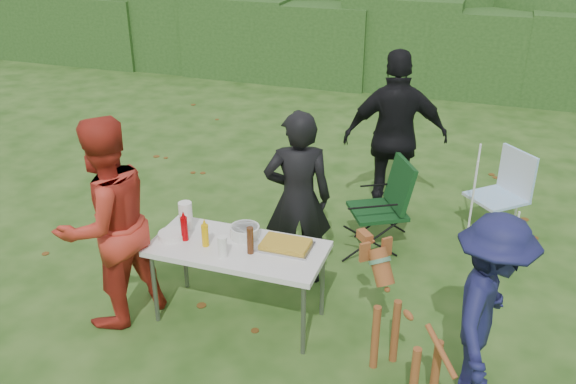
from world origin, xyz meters
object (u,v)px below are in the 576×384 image
(person_red_jacket, at_px, (107,224))
(person_cook, at_px, (298,199))
(beer_bottle, at_px, (250,240))
(camping_chair, at_px, (378,206))
(ketchup_bottle, at_px, (184,229))
(person_black_puffy, at_px, (395,138))
(dog, at_px, (406,332))
(paper_towel_roll, at_px, (186,216))
(mustard_bottle, at_px, (205,235))
(lawn_chair, at_px, (497,194))
(child, at_px, (488,311))
(folding_table, at_px, (238,252))

(person_red_jacket, bearing_deg, person_cook, 152.40)
(person_red_jacket, height_order, beer_bottle, person_red_jacket)
(person_cook, height_order, camping_chair, person_cook)
(ketchup_bottle, bearing_deg, person_cook, 46.92)
(person_black_puffy, bearing_deg, ketchup_bottle, 43.04)
(person_cook, relative_size, person_red_jacket, 0.93)
(dog, height_order, ketchup_bottle, dog)
(person_red_jacket, relative_size, paper_towel_roll, 7.22)
(person_red_jacket, xyz_separation_m, mustard_bottle, (0.79, 0.25, -0.10))
(camping_chair, bearing_deg, lawn_chair, -178.18)
(child, xyz_separation_m, paper_towel_roll, (-2.61, 0.42, 0.12))
(mustard_bottle, bearing_deg, paper_towel_roll, 143.68)
(camping_chair, bearing_deg, paper_towel_roll, 15.91)
(dog, bearing_deg, person_red_jacket, 45.99)
(lawn_chair, relative_size, mustard_bottle, 4.87)
(folding_table, bearing_deg, mustard_bottle, -163.61)
(mustard_bottle, bearing_deg, person_red_jacket, -162.66)
(person_black_puffy, relative_size, ketchup_bottle, 9.03)
(dog, height_order, beer_bottle, dog)
(person_red_jacket, bearing_deg, lawn_chair, 153.56)
(person_cook, xyz_separation_m, person_black_puffy, (0.63, 1.61, 0.12))
(ketchup_bottle, bearing_deg, child, -5.26)
(child, bearing_deg, ketchup_bottle, 91.00)
(ketchup_bottle, bearing_deg, paper_towel_roll, 113.54)
(dog, bearing_deg, camping_chair, -25.65)
(camping_chair, height_order, paper_towel_roll, paper_towel_roll)
(camping_chair, xyz_separation_m, mustard_bottle, (-1.16, -1.69, 0.34))
(person_cook, relative_size, lawn_chair, 1.79)
(folding_table, xyz_separation_m, child, (2.06, -0.28, 0.07))
(ketchup_bottle, xyz_separation_m, paper_towel_roll, (-0.08, 0.18, 0.02))
(lawn_chair, height_order, mustard_bottle, lawn_chair)
(person_black_puffy, height_order, camping_chair, person_black_puffy)
(ketchup_bottle, bearing_deg, lawn_chair, 43.06)
(lawn_chair, height_order, ketchup_bottle, lawn_chair)
(lawn_chair, bearing_deg, beer_bottle, 8.14)
(person_red_jacket, xyz_separation_m, ketchup_bottle, (0.58, 0.28, -0.09))
(person_cook, bearing_deg, person_black_puffy, -132.12)
(person_black_puffy, bearing_deg, paper_towel_roll, 39.63)
(person_red_jacket, height_order, camping_chair, person_red_jacket)
(ketchup_bottle, bearing_deg, folding_table, 5.38)
(folding_table, distance_m, ketchup_bottle, 0.50)
(person_black_puffy, height_order, lawn_chair, person_black_puffy)
(folding_table, relative_size, beer_bottle, 6.25)
(ketchup_bottle, bearing_deg, dog, -9.55)
(person_cook, bearing_deg, camping_chair, -146.57)
(person_cook, distance_m, child, 2.06)
(beer_bottle, bearing_deg, person_red_jacket, -167.79)
(mustard_bottle, bearing_deg, folding_table, 16.39)
(person_black_puffy, distance_m, dog, 2.86)
(person_black_puffy, distance_m, camping_chair, 0.91)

